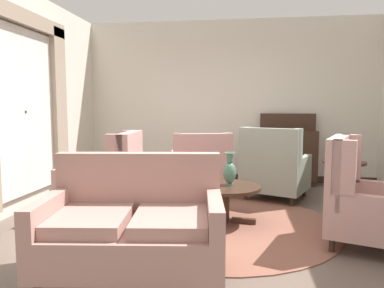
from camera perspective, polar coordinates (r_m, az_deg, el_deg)
ground at (r=4.09m, az=3.96°, el=-13.65°), size 8.22×8.22×0.00m
wall_back at (r=6.79m, az=5.80°, el=6.63°), size 5.46×0.08×2.93m
wall_left at (r=5.56m, az=-23.80°, el=6.37°), size 0.08×4.11×2.93m
baseboard_back at (r=6.86m, az=5.67°, el=-5.18°), size 5.30×0.03×0.12m
area_rug at (r=4.37m, az=4.25°, el=-12.28°), size 2.74×2.74×0.01m
window_with_curtains at (r=5.26m, az=-24.56°, el=6.30°), size 0.12×1.96×2.45m
coffee_table at (r=4.32m, az=5.22°, el=-7.60°), size 0.83×0.83×0.45m
porcelain_vase at (r=4.30m, az=5.90°, el=-4.20°), size 0.15×0.15×0.39m
settee at (r=3.03m, az=-9.19°, el=-12.65°), size 1.50×1.02×0.96m
armchair_back_corner at (r=3.99m, az=25.63°, el=-8.22°), size 1.13×1.09×1.07m
armchair_far_left at (r=5.60m, az=1.38°, el=-3.87°), size 1.04×1.02×0.98m
armchair_near_window at (r=4.68m, az=-12.94°, el=-5.74°), size 0.95×0.86×1.06m
armchair_beside_settee at (r=5.48m, az=12.65°, el=-3.96°), size 1.11×1.10×1.07m
side_table at (r=4.93m, az=22.56°, el=-5.68°), size 0.52×0.52×0.69m
sideboard at (r=6.59m, az=14.76°, el=-1.50°), size 0.96×0.35×1.25m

